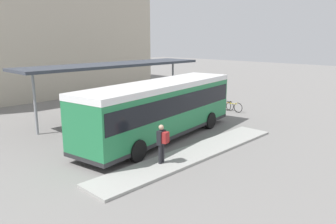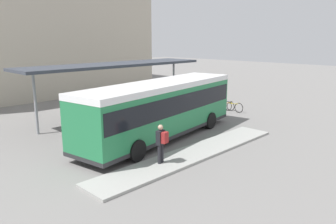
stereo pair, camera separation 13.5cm
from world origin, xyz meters
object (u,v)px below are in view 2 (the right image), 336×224
bicycle_orange (226,105)px  bicycle_yellow (233,107)px  bicycle_green (217,104)px  city_bus (161,106)px  pedestrian_waiting (161,141)px

bicycle_orange → bicycle_yellow: bearing=-10.4°
bicycle_orange → bicycle_green: bicycle_green is taller
bicycle_orange → city_bus: bearing=-79.1°
pedestrian_waiting → bicycle_green: (11.63, 5.54, -0.77)m
pedestrian_waiting → bicycle_orange: bearing=-80.1°
pedestrian_waiting → bicycle_green: bearing=-76.6°
bicycle_yellow → bicycle_green: size_ratio=1.10×
bicycle_yellow → bicycle_orange: (0.14, 0.80, -0.03)m
city_bus → bicycle_yellow: (8.73, 1.00, -1.47)m
bicycle_yellow → bicycle_orange: bearing=172.7°
city_bus → bicycle_green: bearing=7.8°
city_bus → bicycle_yellow: 8.91m
bicycle_yellow → bicycle_orange: size_ratio=1.10×
city_bus → bicycle_yellow: size_ratio=6.36×
city_bus → bicycle_orange: city_bus is taller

